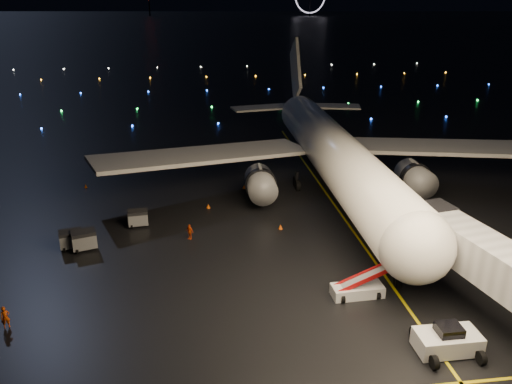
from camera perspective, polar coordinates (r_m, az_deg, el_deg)
ground at (r=333.94m, az=-6.81°, el=17.15°), size 2000.00×2000.00×0.00m
lane_centre at (r=55.55m, az=10.21°, el=-3.21°), size 0.25×80.00×0.02m
airliner at (r=64.01m, az=8.33°, el=8.09°), size 60.17×57.28×16.75m
pushback_tug at (r=37.78m, az=21.05°, el=-15.34°), size 4.34×2.30×2.06m
belt_loader at (r=41.68m, az=11.60°, el=-9.79°), size 6.22×1.96×2.98m
crew_a at (r=41.91m, az=-26.74°, el=-12.67°), size 0.75×0.64×1.74m
crew_c at (r=50.73m, az=-7.60°, el=-4.51°), size 0.97×0.91×1.61m
safety_cone_0 at (r=52.70m, az=2.81°, el=-3.97°), size 0.59×0.59×0.51m
safety_cone_1 at (r=63.74m, az=-1.37°, el=0.62°), size 0.50×0.50×0.51m
safety_cone_2 at (r=58.04m, az=-5.49°, el=-1.59°), size 0.54×0.54×0.53m
safety_cone_3 at (r=67.63m, az=-18.90°, el=0.65°), size 0.41×0.41×0.46m
taxiway_lights at (r=141.01m, az=-5.61°, el=11.91°), size 164.00×92.00×0.36m
baggage_cart_0 at (r=51.74m, az=-20.38°, el=-5.10°), size 2.40×1.96×1.78m
baggage_cart_1 at (r=54.60m, az=-13.33°, el=-2.92°), size 2.19×1.65×1.73m
baggage_cart_2 at (r=51.01m, az=-19.06°, el=-5.23°), size 2.60×2.15×1.90m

